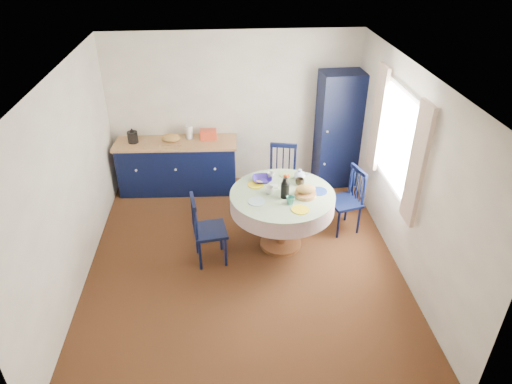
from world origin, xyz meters
TOP-DOWN VIEW (x-y plane):
  - floor at (0.00, 0.00)m, footprint 4.50×4.50m
  - ceiling at (0.00, 0.00)m, footprint 4.50×4.50m
  - wall_back at (0.00, 2.25)m, footprint 4.00×0.02m
  - wall_left at (-2.00, 0.00)m, footprint 0.02×4.50m
  - wall_right at (2.00, 0.00)m, footprint 0.02×4.50m
  - window at (1.95, 0.30)m, footprint 0.10×1.74m
  - kitchen_counter at (-0.95, 1.96)m, footprint 1.95×0.68m
  - pantry_cabinet at (1.66, 2.00)m, footprint 0.69×0.51m
  - dining_table at (0.54, 0.30)m, footprint 1.37×1.37m
  - chair_left at (-0.46, 0.06)m, footprint 0.47×0.49m
  - chair_far at (0.67, 1.32)m, footprint 0.52×0.51m
  - chair_right at (1.50, 0.62)m, footprint 0.51×0.52m
  - mug_a at (0.37, 0.32)m, footprint 0.12×0.12m
  - mug_b at (0.60, 0.05)m, footprint 0.11×0.11m
  - mug_c at (0.79, 0.50)m, footprint 0.12×0.12m
  - mug_d at (0.43, 0.70)m, footprint 0.11×0.11m
  - cobalt_bowl at (0.30, 0.63)m, footprint 0.27×0.27m

SIDE VIEW (x-z plane):
  - floor at x=0.00m, z-range 0.00..0.00m
  - kitchen_counter at x=-0.95m, z-range -0.10..1.00m
  - chair_right at x=1.50m, z-range 0.01..0.96m
  - chair_left at x=-0.46m, z-range 0.01..0.97m
  - chair_far at x=0.67m, z-range 0.01..1.01m
  - dining_table at x=0.54m, z-range 0.15..1.26m
  - cobalt_bowl at x=0.30m, z-range 0.83..0.90m
  - mug_c at x=0.79m, z-range 0.83..0.92m
  - mug_a at x=0.37m, z-range 0.83..0.93m
  - mug_d at x=0.43m, z-range 0.83..0.93m
  - mug_b at x=0.60m, z-range 0.83..0.93m
  - pantry_cabinet at x=1.66m, z-range 0.00..1.90m
  - wall_back at x=0.00m, z-range 0.00..2.50m
  - wall_left at x=-2.00m, z-range 0.00..2.50m
  - wall_right at x=2.00m, z-range 0.00..2.50m
  - window at x=1.95m, z-range 0.80..2.25m
  - ceiling at x=0.00m, z-range 2.50..2.50m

